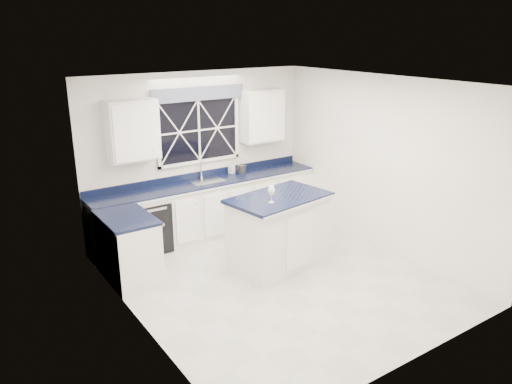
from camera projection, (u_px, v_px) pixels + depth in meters
ground at (277, 279)px, 6.99m from camera, size 4.50×4.50×0.00m
back_wall at (198, 153)px, 8.33m from camera, size 4.00×0.10×2.70m
base_cabinets at (196, 216)px, 8.07m from camera, size 3.99×1.60×0.90m
countertop at (208, 182)px, 8.23m from camera, size 3.98×0.64×0.04m
dishwasher at (147, 225)px, 7.80m from camera, size 0.60×0.58×0.82m
window at (199, 125)px, 8.15m from camera, size 1.65×0.09×1.26m
upper_cabinets at (202, 122)px, 8.03m from camera, size 3.10×0.34×0.90m
faucet at (202, 169)px, 8.33m from camera, size 0.05×0.20×0.30m
island at (279, 231)px, 7.24m from camera, size 1.55×1.07×1.07m
rug at (273, 240)px, 8.24m from camera, size 1.46×1.06×0.02m
kettle at (242, 168)px, 8.70m from camera, size 0.25×0.17×0.18m
wine_glass at (271, 191)px, 6.77m from camera, size 0.10×0.10×0.23m
soap_bottle at (232, 168)px, 8.66m from camera, size 0.11×0.11×0.20m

